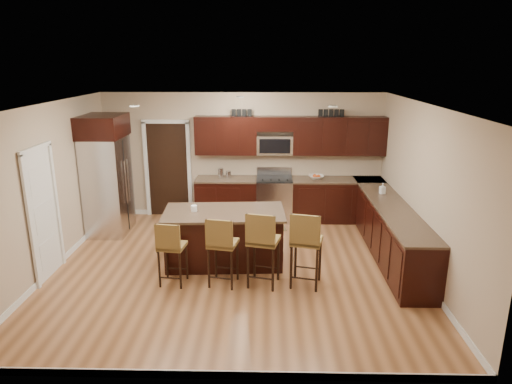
{
  "coord_description": "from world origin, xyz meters",
  "views": [
    {
      "loc": [
        0.51,
        -6.95,
        3.36
      ],
      "look_at": [
        0.33,
        0.4,
        1.22
      ],
      "focal_mm": 32.0,
      "sensor_mm": 36.0,
      "label": 1
    }
  ],
  "objects_px": {
    "stool_mid": "(222,244)",
    "stool_extra": "(306,241)",
    "refrigerator": "(107,174)",
    "island": "(225,239)",
    "stool_right": "(262,241)",
    "range": "(274,199)",
    "stool_left": "(171,246)"
  },
  "relations": [
    {
      "from": "refrigerator",
      "to": "stool_extra",
      "type": "distance_m",
      "value": 4.37
    },
    {
      "from": "island",
      "to": "stool_mid",
      "type": "bearing_deg",
      "value": -90.77
    },
    {
      "from": "range",
      "to": "stool_left",
      "type": "relative_size",
      "value": 1.08
    },
    {
      "from": "island",
      "to": "stool_left",
      "type": "relative_size",
      "value": 2.01
    },
    {
      "from": "range",
      "to": "refrigerator",
      "type": "distance_m",
      "value": 3.47
    },
    {
      "from": "stool_left",
      "to": "refrigerator",
      "type": "xyz_separation_m",
      "value": [
        -1.69,
        2.24,
        0.56
      ]
    },
    {
      "from": "stool_mid",
      "to": "stool_extra",
      "type": "distance_m",
      "value": 1.26
    },
    {
      "from": "range",
      "to": "stool_right",
      "type": "xyz_separation_m",
      "value": [
        -0.23,
        -3.05,
        0.28
      ]
    },
    {
      "from": "stool_mid",
      "to": "refrigerator",
      "type": "relative_size",
      "value": 0.47
    },
    {
      "from": "range",
      "to": "stool_right",
      "type": "height_order",
      "value": "stool_right"
    },
    {
      "from": "refrigerator",
      "to": "stool_extra",
      "type": "xyz_separation_m",
      "value": [
        3.72,
        -2.25,
        -0.45
      ]
    },
    {
      "from": "stool_mid",
      "to": "refrigerator",
      "type": "height_order",
      "value": "refrigerator"
    },
    {
      "from": "stool_left",
      "to": "stool_mid",
      "type": "distance_m",
      "value": 0.77
    },
    {
      "from": "range",
      "to": "stool_mid",
      "type": "relative_size",
      "value": 1.0
    },
    {
      "from": "island",
      "to": "stool_right",
      "type": "relative_size",
      "value": 1.72
    },
    {
      "from": "range",
      "to": "stool_mid",
      "type": "xyz_separation_m",
      "value": [
        -0.84,
        -3.05,
        0.22
      ]
    },
    {
      "from": "stool_right",
      "to": "refrigerator",
      "type": "bearing_deg",
      "value": 157.19
    },
    {
      "from": "stool_mid",
      "to": "refrigerator",
      "type": "distance_m",
      "value": 3.37
    },
    {
      "from": "stool_left",
      "to": "stool_mid",
      "type": "xyz_separation_m",
      "value": [
        0.77,
        -0.0,
        0.05
      ]
    },
    {
      "from": "island",
      "to": "stool_mid",
      "type": "relative_size",
      "value": 1.86
    },
    {
      "from": "stool_right",
      "to": "stool_left",
      "type": "bearing_deg",
      "value": -166.95
    },
    {
      "from": "stool_mid",
      "to": "stool_extra",
      "type": "height_order",
      "value": "stool_extra"
    },
    {
      "from": "range",
      "to": "island",
      "type": "relative_size",
      "value": 0.54
    },
    {
      "from": "stool_mid",
      "to": "stool_left",
      "type": "bearing_deg",
      "value": -169.41
    },
    {
      "from": "range",
      "to": "refrigerator",
      "type": "height_order",
      "value": "refrigerator"
    },
    {
      "from": "island",
      "to": "stool_extra",
      "type": "xyz_separation_m",
      "value": [
        1.3,
        -0.85,
        0.32
      ]
    },
    {
      "from": "island",
      "to": "stool_mid",
      "type": "height_order",
      "value": "stool_mid"
    },
    {
      "from": "range",
      "to": "island",
      "type": "distance_m",
      "value": 2.37
    },
    {
      "from": "stool_mid",
      "to": "refrigerator",
      "type": "xyz_separation_m",
      "value": [
        -2.46,
        2.25,
        0.51
      ]
    },
    {
      "from": "refrigerator",
      "to": "island",
      "type": "bearing_deg",
      "value": -30.05
    },
    {
      "from": "stool_right",
      "to": "range",
      "type": "bearing_deg",
      "value": 99.18
    },
    {
      "from": "stool_right",
      "to": "refrigerator",
      "type": "relative_size",
      "value": 0.51
    }
  ]
}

